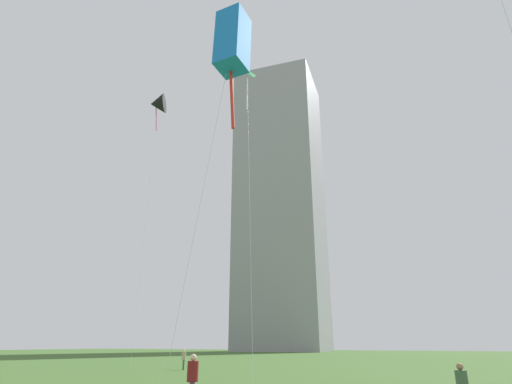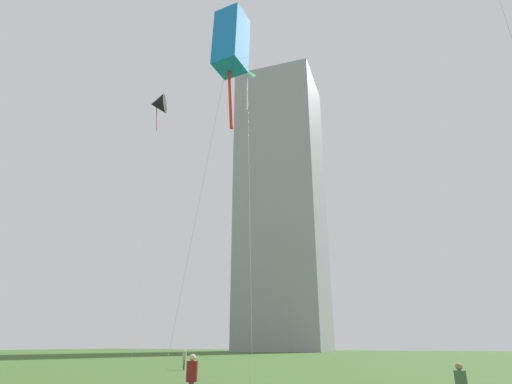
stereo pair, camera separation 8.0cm
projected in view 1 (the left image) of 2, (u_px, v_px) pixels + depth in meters
person_standing_1 at (184, 358)px, 36.48m from camera, size 0.37×0.37×1.68m
person_standing_2 at (192, 377)px, 14.98m from camera, size 0.40×0.40×1.82m
kite_flying_0 at (247, 75)px, 34.38m from camera, size 6.18×10.02×24.36m
kite_flying_2 at (233, 42)px, 13.22m from camera, size 2.89×1.10×12.36m
kite_flying_3 at (158, 104)px, 48.72m from camera, size 3.05×3.03×29.93m
distant_highrise_0 at (281, 203)px, 137.73m from camera, size 28.78×26.99×92.28m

